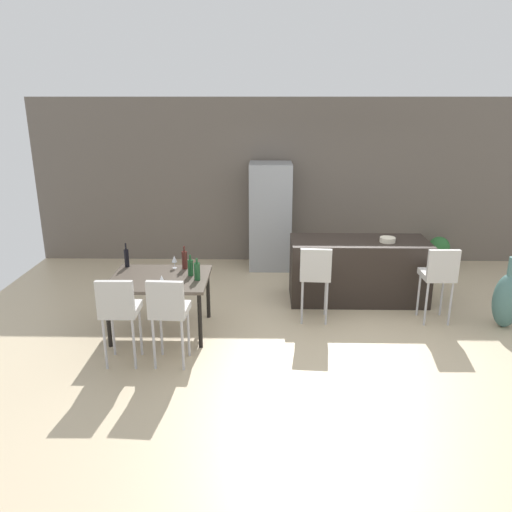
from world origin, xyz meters
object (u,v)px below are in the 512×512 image
Objects in this scene: bar_chair_middle at (439,273)px; wine_bottle_corner at (197,271)px; bar_chair_left at (315,272)px; floor_vase at (507,300)px; wine_glass_right at (162,279)px; kitchen_island at (358,270)px; wine_bottle_left at (190,267)px; refrigerator at (270,216)px; wine_glass_far at (174,259)px; fruit_bowl at (388,240)px; potted_plant at (439,250)px; wine_bottle_middle at (185,260)px; dining_chair_near at (119,308)px; dining_chair_far at (168,308)px; wine_bottle_end at (127,258)px; dining_table at (160,282)px.

bar_chair_middle reaches higher than wine_bottle_corner.
bar_chair_middle is at bearing -0.00° from bar_chair_left.
floor_vase is (2.49, -0.12, -0.32)m from bar_chair_left.
kitchen_island is at bearing 30.38° from wine_glass_right.
wine_bottle_left is 2.74m from refrigerator.
bar_chair_left reaches higher than wine_glass_far.
fruit_bowl is at bearing 127.71° from bar_chair_middle.
wine_bottle_left reaches higher than wine_glass_far.
bar_chair_left is 1.31m from fruit_bowl.
floor_vase reaches higher than potted_plant.
refrigerator is at bearing 60.59° from wine_glass_far.
wine_bottle_middle is at bearing 179.97° from bar_chair_middle.
wine_glass_right is at bearing -154.20° from fruit_bowl.
wine_glass_right is (0.39, 0.46, 0.17)m from dining_chair_near.
dining_chair_far is 1.23m from wine_glass_far.
bar_chair_left is 6.03× the size of wine_glass_far.
wine_bottle_middle is 1.11× the size of wine_bottle_corner.
floor_vase reaches higher than wine_glass_right.
wine_bottle_corner is 0.49m from wine_glass_right.
dining_chair_near reaches higher than wine_bottle_left.
wine_bottle_left is (-1.60, -0.26, 0.15)m from bar_chair_left.
wine_glass_far is 3.02m from fruit_bowl.
kitchen_island is 2.54m from wine_bottle_corner.
kitchen_island is 0.63m from fruit_bowl.
wine_bottle_middle is 0.29m from wine_bottle_left.
dining_chair_far is at bearing -108.09° from refrigerator.
bar_chair_middle is 0.91m from fruit_bowl.
dining_chair_near is 1.29m from wine_bottle_end.
bar_chair_left is at bearing -0.06° from wine_bottle_middle.
bar_chair_middle is 0.57× the size of refrigerator.
dining_chair_far is 3.42× the size of wine_bottle_middle.
dining_chair_near is at bearing -107.77° from dining_table.
bar_chair_middle reaches higher than fruit_bowl.
wine_glass_right is at bearing -101.60° from wine_bottle_middle.
wine_glass_right reaches higher than potted_plant.
bar_chair_left is 1.87× the size of potted_plant.
bar_chair_left is at bearing -132.59° from kitchen_island.
refrigerator is 1.92× the size of floor_vase.
wine_bottle_left is at bearing 123.36° from wine_bottle_corner.
wine_bottle_left is at bearing 11.20° from dining_table.
dining_chair_far is 4.76× the size of fruit_bowl.
wine_glass_right is 3.28m from fruit_bowl.
wine_glass_right is at bearing -73.94° from dining_table.
dining_chair_near is 1.15m from wine_bottle_left.
wine_bottle_corner is (0.22, 0.77, 0.15)m from dining_chair_far.
kitchen_island is at bearing 39.08° from dining_chair_far.
wine_glass_far is at bearing 88.87° from wine_glass_right.
wine_bottle_end reaches higher than potted_plant.
wine_bottle_end reaches higher than dining_chair_near.
wine_bottle_left is (0.90, -0.32, -0.02)m from wine_bottle_end.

